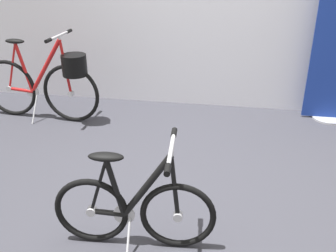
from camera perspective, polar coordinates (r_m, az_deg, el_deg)
ground_plane at (r=3.11m, az=0.91°, el=-10.35°), size 6.19×6.19×0.00m
folding_bike_foreground at (r=2.54m, az=-5.01°, el=-11.75°), size 1.05×0.53×0.74m
display_bike_left at (r=4.43m, az=-17.00°, el=6.22°), size 1.39×0.53×0.97m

